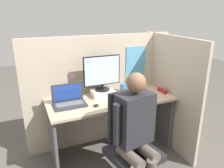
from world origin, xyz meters
TOP-DOWN VIEW (x-y plane):
  - ground_plane at (0.00, 0.00)m, footprint 12.00×12.00m
  - cubicle_panel_back at (0.00, 0.65)m, footprint 2.05×0.05m
  - cubicle_panel_right at (0.80, 0.25)m, footprint 0.04×1.25m
  - desk at (0.00, 0.31)m, footprint 1.55×0.63m
  - paper_box at (-0.06, 0.46)m, footprint 0.28×0.21m
  - monitor at (-0.06, 0.46)m, footprint 0.47×0.19m
  - laptop at (-0.51, 0.34)m, footprint 0.37×0.23m
  - mouse at (-0.25, 0.17)m, footprint 0.06×0.04m
  - stapler at (0.72, 0.25)m, footprint 0.05×0.16m
  - carrot_toy at (0.03, 0.14)m, footprint 0.05×0.16m
  - office_chair at (-0.04, -0.28)m, footprint 0.54×0.58m
  - person at (-0.07, -0.43)m, footprint 0.47×0.45m
  - coffee_mug at (0.26, 0.50)m, footprint 0.09×0.09m

SIDE VIEW (x-z plane):
  - ground_plane at x=0.00m, z-range 0.00..0.00m
  - office_chair at x=-0.04m, z-range 0.01..1.04m
  - desk at x=0.00m, z-range 0.20..0.96m
  - person at x=-0.07m, z-range 0.10..1.38m
  - cubicle_panel_right at x=0.80m, z-range 0.00..1.50m
  - cubicle_panel_back at x=0.00m, z-range 0.00..1.51m
  - mouse at x=-0.25m, z-range 0.76..0.79m
  - stapler at x=0.72m, z-range 0.76..0.80m
  - carrot_toy at x=0.03m, z-range 0.76..0.81m
  - paper_box at x=-0.06m, z-range 0.76..0.83m
  - laptop at x=-0.51m, z-range 0.69..0.93m
  - coffee_mug at x=0.26m, z-range 0.76..0.86m
  - monitor at x=-0.06m, z-range 0.85..1.29m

